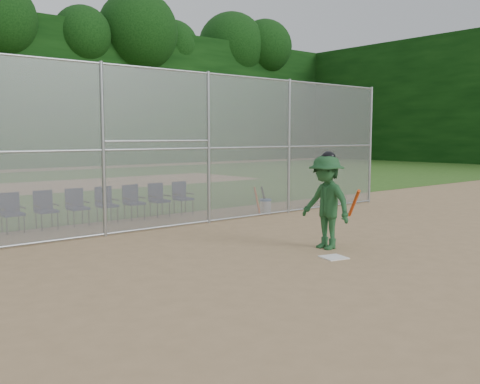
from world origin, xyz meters
TOP-DOWN VIEW (x-y plane):
  - ground at (0.00, 0.00)m, footprint 100.00×100.00m
  - grass_strip at (0.00, 18.00)m, footprint 100.00×100.00m
  - dirt_patch_far at (0.00, 18.00)m, footprint 24.00×24.00m
  - backstop_fence at (0.00, 5.00)m, footprint 16.09×0.09m
  - home_plate at (0.35, 0.13)m, footprint 0.53×0.53m
  - batter_at_plate at (0.89, 0.80)m, footprint 1.01×1.33m
  - water_cooler at (3.27, 5.23)m, footprint 0.35×0.35m
  - spare_bats at (3.10, 5.25)m, footprint 0.36×0.35m
  - chair_3 at (-3.52, 6.79)m, footprint 0.54×0.52m
  - chair_4 at (-2.70, 6.79)m, footprint 0.54×0.52m
  - chair_5 at (-1.88, 6.79)m, footprint 0.54×0.52m
  - chair_6 at (-1.07, 6.79)m, footprint 0.54×0.52m
  - chair_7 at (-0.25, 6.79)m, footprint 0.54×0.52m
  - chair_8 at (0.57, 6.79)m, footprint 0.54×0.52m
  - chair_9 at (1.38, 6.79)m, footprint 0.54×0.52m

SIDE VIEW (x-z plane):
  - ground at x=0.00m, z-range 0.00..0.00m
  - grass_strip at x=0.00m, z-range 0.01..0.01m
  - dirt_patch_far at x=0.00m, z-range 0.01..0.01m
  - home_plate at x=0.35m, z-range 0.00..0.02m
  - water_cooler at x=3.27m, z-range 0.00..0.45m
  - spare_bats at x=3.10m, z-range 0.00..0.83m
  - chair_3 at x=-3.52m, z-range 0.00..0.96m
  - chair_4 at x=-2.70m, z-range 0.00..0.96m
  - chair_5 at x=-1.88m, z-range 0.00..0.96m
  - chair_6 at x=-1.07m, z-range 0.00..0.96m
  - chair_7 at x=-0.25m, z-range 0.00..0.96m
  - chair_8 at x=0.57m, z-range 0.00..0.96m
  - chair_9 at x=1.38m, z-range 0.00..0.96m
  - batter_at_plate at x=0.89m, z-range -0.03..1.98m
  - backstop_fence at x=0.00m, z-range 0.07..4.07m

